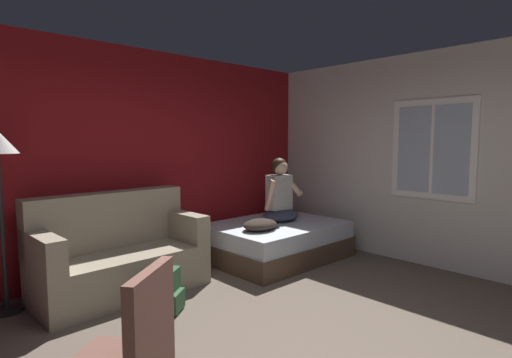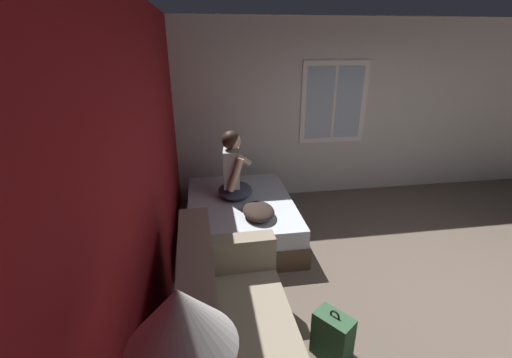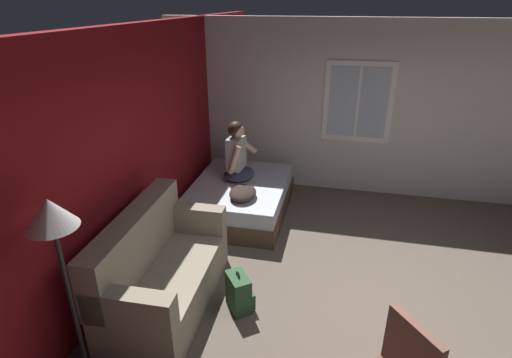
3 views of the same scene
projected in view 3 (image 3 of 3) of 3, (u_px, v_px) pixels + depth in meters
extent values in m
plane|color=brown|center=(386.00, 321.00, 3.98)|extent=(40.00, 40.00, 0.00)
cube|color=maroon|center=(103.00, 171.00, 4.00)|extent=(11.00, 0.16, 2.70)
cube|color=silver|center=(384.00, 111.00, 6.16)|extent=(0.16, 7.04, 2.70)
cube|color=white|center=(358.00, 102.00, 6.10)|extent=(0.02, 1.04, 1.24)
cube|color=#9EB2C6|center=(358.00, 103.00, 6.09)|extent=(0.01, 0.88, 1.08)
cube|color=white|center=(358.00, 103.00, 6.09)|extent=(0.01, 0.04, 1.08)
cube|color=#4C3828|center=(240.00, 204.00, 5.97)|extent=(1.80, 1.36, 0.26)
cube|color=silver|center=(240.00, 190.00, 5.87)|extent=(1.74, 1.32, 0.22)
cube|color=gray|center=(169.00, 286.00, 4.12)|extent=(1.72, 0.85, 0.44)
cube|color=gray|center=(136.00, 240.00, 3.96)|extent=(1.71, 0.29, 0.60)
cube|color=gray|center=(129.00, 309.00, 3.29)|extent=(0.20, 0.80, 0.32)
cube|color=gray|center=(191.00, 218.00, 4.64)|extent=(0.20, 0.80, 0.32)
cube|color=brown|center=(412.00, 352.00, 2.70)|extent=(0.40, 0.33, 0.48)
ellipsoid|color=#383D51|center=(239.00, 174.00, 5.93)|extent=(0.56, 0.49, 0.16)
cube|color=#B2ADA8|center=(236.00, 153.00, 5.81)|extent=(0.35, 0.23, 0.48)
cylinder|color=#DBB293|center=(235.00, 160.00, 5.63)|extent=(0.10, 0.22, 0.44)
cylinder|color=#DBB293|center=(245.00, 144.00, 5.90)|extent=(0.11, 0.38, 0.29)
sphere|color=#DBB293|center=(237.00, 131.00, 5.66)|extent=(0.21, 0.21, 0.21)
ellipsoid|color=black|center=(236.00, 129.00, 5.66)|extent=(0.25, 0.24, 0.23)
cube|color=#2D5133|center=(238.00, 292.00, 4.06)|extent=(0.35, 0.32, 0.40)
cube|color=#2D5133|center=(249.00, 296.00, 4.14)|extent=(0.22, 0.18, 0.18)
torus|color=black|center=(238.00, 275.00, 3.98)|extent=(0.08, 0.06, 0.09)
ellipsoid|color=#2D231E|center=(243.00, 193.00, 5.36)|extent=(0.51, 0.39, 0.14)
cube|color=#B7B7BC|center=(251.00, 189.00, 5.61)|extent=(0.16, 0.13, 0.01)
cylinder|color=black|center=(73.00, 308.00, 3.07)|extent=(0.04, 0.04, 1.45)
cone|color=silver|center=(50.00, 213.00, 2.73)|extent=(0.36, 0.36, 0.22)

